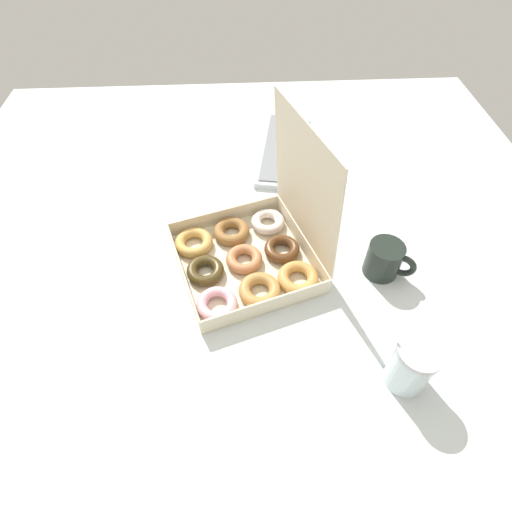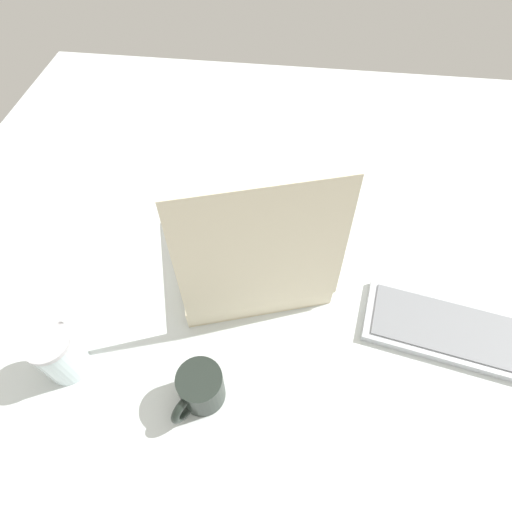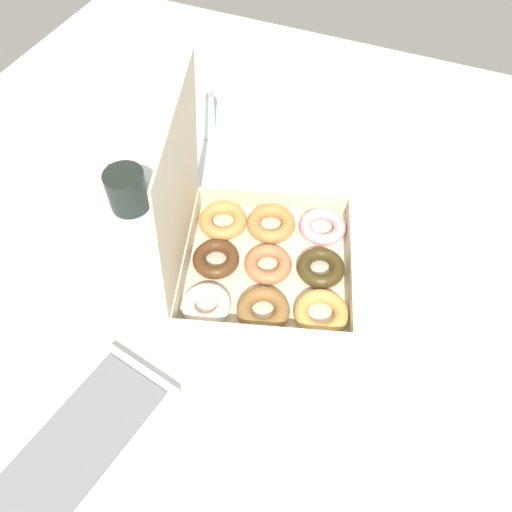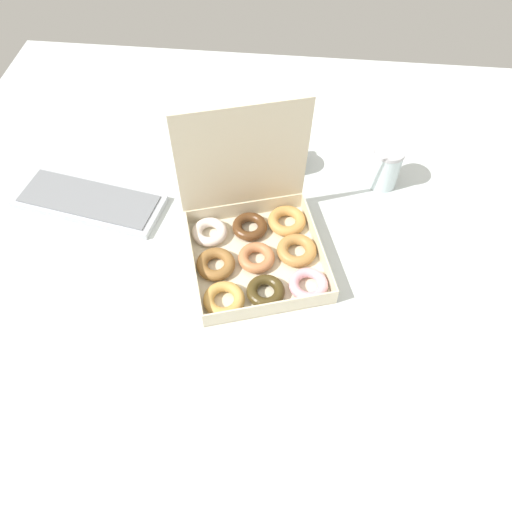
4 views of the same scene
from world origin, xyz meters
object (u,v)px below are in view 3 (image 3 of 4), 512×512
at_px(donut_box, 258,255).
at_px(glass_jar, 197,109).
at_px(keyboard, 55,474).
at_px(coffee_mug, 126,189).

relative_size(donut_box, glass_jar, 3.28).
relative_size(keyboard, coffee_mug, 3.69).
xyz_separation_m(coffee_mug, glass_jar, (0.27, -0.03, 0.01)).
bearing_deg(glass_jar, keyboard, -168.39).
height_order(donut_box, coffee_mug, donut_box).
xyz_separation_m(donut_box, coffee_mug, (0.05, 0.32, 0.01)).
bearing_deg(donut_box, glass_jar, 41.93).
height_order(donut_box, keyboard, donut_box).
height_order(keyboard, coffee_mug, coffee_mug).
height_order(coffee_mug, glass_jar, glass_jar).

